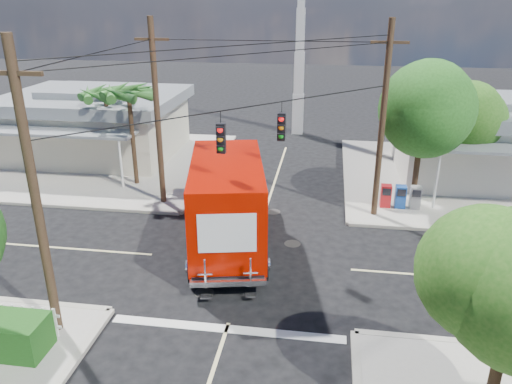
# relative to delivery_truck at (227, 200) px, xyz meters

# --- Properties ---
(ground) EXTENTS (120.00, 120.00, 0.00)m
(ground) POSITION_rel_delivery_truck_xyz_m (1.14, -1.54, -1.96)
(ground) COLOR black
(ground) RESTS_ON ground
(sidewalk_ne) EXTENTS (14.12, 14.12, 0.14)m
(sidewalk_ne) POSITION_rel_delivery_truck_xyz_m (12.02, 9.34, -1.89)
(sidewalk_ne) COLOR #A49F94
(sidewalk_ne) RESTS_ON ground
(sidewalk_nw) EXTENTS (14.12, 14.12, 0.14)m
(sidewalk_nw) POSITION_rel_delivery_truck_xyz_m (-9.74, 9.34, -1.89)
(sidewalk_nw) COLOR #A49F94
(sidewalk_nw) RESTS_ON ground
(road_markings) EXTENTS (32.00, 32.00, 0.01)m
(road_markings) POSITION_rel_delivery_truck_xyz_m (1.14, -3.02, -1.95)
(road_markings) COLOR beige
(road_markings) RESTS_ON ground
(building_ne) EXTENTS (11.80, 10.20, 4.50)m
(building_ne) POSITION_rel_delivery_truck_xyz_m (13.64, 10.42, 0.36)
(building_ne) COLOR silver
(building_ne) RESTS_ON sidewalk_ne
(building_nw) EXTENTS (10.80, 10.20, 4.30)m
(building_nw) POSITION_rel_delivery_truck_xyz_m (-10.86, 10.92, 0.26)
(building_nw) COLOR beige
(building_nw) RESTS_ON sidewalk_nw
(radio_tower) EXTENTS (0.80, 0.80, 17.00)m
(radio_tower) POSITION_rel_delivery_truck_xyz_m (1.64, 18.46, 3.68)
(radio_tower) COLOR silver
(radio_tower) RESTS_ON ground
(tree_ne_front) EXTENTS (4.21, 4.14, 6.66)m
(tree_ne_front) POSITION_rel_delivery_truck_xyz_m (8.35, 5.21, 2.81)
(tree_ne_front) COLOR #422D1C
(tree_ne_front) RESTS_ON sidewalk_ne
(tree_ne_back) EXTENTS (3.77, 3.66, 5.82)m
(tree_ne_back) POSITION_rel_delivery_truck_xyz_m (10.95, 7.41, 2.23)
(tree_ne_back) COLOR #422D1C
(tree_ne_back) RESTS_ON sidewalk_ne
(palm_nw_front) EXTENTS (3.01, 3.08, 5.59)m
(palm_nw_front) POSITION_rel_delivery_truck_xyz_m (-6.36, 5.96, 3.09)
(palm_nw_front) COLOR #422D1C
(palm_nw_front) RESTS_ON sidewalk_nw
(palm_nw_back) EXTENTS (3.01, 3.08, 5.19)m
(palm_nw_back) POSITION_rel_delivery_truck_xyz_m (-8.36, 7.46, 2.71)
(palm_nw_back) COLOR #422D1C
(palm_nw_back) RESTS_ON sidewalk_nw
(utility_poles) EXTENTS (12.00, 10.68, 9.00)m
(utility_poles) POSITION_rel_delivery_truck_xyz_m (-0.45, 0.06, 2.72)
(utility_poles) COLOR #473321
(utility_poles) RESTS_ON ground
(vending_boxes) EXTENTS (1.90, 0.50, 1.10)m
(vending_boxes) POSITION_rel_delivery_truck_xyz_m (7.64, 4.66, -1.27)
(vending_boxes) COLOR red
(vending_boxes) RESTS_ON sidewalk_ne
(delivery_truck) EXTENTS (4.38, 9.24, 3.85)m
(delivery_truck) POSITION_rel_delivery_truck_xyz_m (0.00, 0.00, 0.00)
(delivery_truck) COLOR black
(delivery_truck) RESTS_ON ground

